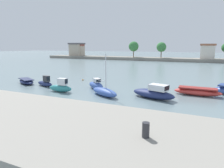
% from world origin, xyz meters
% --- Properties ---
extents(ground_plane, '(400.00, 400.00, 0.00)m').
position_xyz_m(ground_plane, '(0.00, 0.00, 0.00)').
color(ground_plane, slate).
extents(mooring_bollard, '(0.31, 0.31, 0.65)m').
position_xyz_m(mooring_bollard, '(11.34, -7.64, 2.70)').
color(mooring_bollard, '#2D2D33').
rests_on(mooring_bollard, seawall_embankment).
extents(moored_boat_0, '(4.88, 3.65, 0.81)m').
position_xyz_m(moored_boat_0, '(-12.86, 8.25, 0.39)').
color(moored_boat_0, navy).
rests_on(moored_boat_0, ground).
extents(moored_boat_1, '(3.75, 2.03, 1.68)m').
position_xyz_m(moored_boat_1, '(-8.54, 7.94, 0.53)').
color(moored_boat_1, navy).
rests_on(moored_boat_1, ground).
extents(moored_boat_2, '(3.53, 1.21, 1.87)m').
position_xyz_m(moored_boat_2, '(-3.87, 5.81, 0.65)').
color(moored_boat_2, teal).
rests_on(moored_boat_2, ground).
extents(moored_boat_3, '(3.69, 3.21, 1.59)m').
position_xyz_m(moored_boat_3, '(-0.44, 9.46, 0.59)').
color(moored_boat_3, '#3856A8').
rests_on(moored_boat_3, ground).
extents(moored_boat_4, '(4.76, 3.47, 5.22)m').
position_xyz_m(moored_boat_4, '(2.49, 6.27, 0.51)').
color(moored_boat_4, '#3856A8').
rests_on(moored_boat_4, ground).
extents(moored_boat_5, '(5.69, 3.35, 1.73)m').
position_xyz_m(moored_boat_5, '(8.37, 7.59, 0.65)').
color(moored_boat_5, navy).
rests_on(moored_boat_5, ground).
extents(moored_boat_6, '(5.61, 1.72, 0.99)m').
position_xyz_m(moored_boat_6, '(13.03, 11.32, 0.47)').
color(moored_boat_6, '#C63833').
rests_on(moored_boat_6, ground).
extents(mooring_buoy_0, '(0.25, 0.25, 0.25)m').
position_xyz_m(mooring_buoy_0, '(-6.00, 14.64, 0.12)').
color(mooring_buoy_0, orange).
rests_on(mooring_buoy_0, ground).
extents(distant_shoreline, '(117.60, 8.93, 8.10)m').
position_xyz_m(distant_shoreline, '(1.48, 70.39, 2.26)').
color(distant_shoreline, gray).
rests_on(distant_shoreline, ground).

